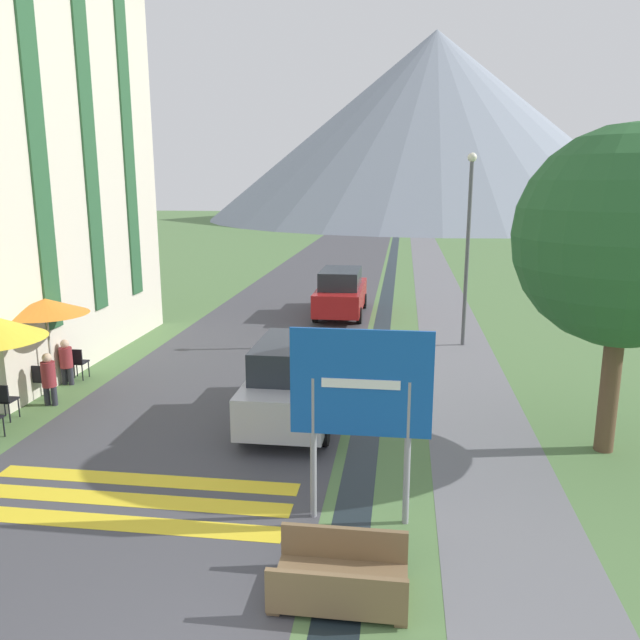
{
  "coord_description": "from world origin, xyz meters",
  "views": [
    {
      "loc": [
        1.87,
        -4.79,
        5.16
      ],
      "look_at": [
        -0.11,
        10.0,
        1.8
      ],
      "focal_mm": 35.0,
      "sensor_mm": 36.0,
      "label": 1
    }
  ],
  "objects_px": {
    "cafe_chair_far_right": "(62,362)",
    "person_seated_far": "(49,377)",
    "cafe_chair_middle": "(39,378)",
    "tree_by_path": "(626,238)",
    "hotel_building": "(0,131)",
    "footbridge": "(340,580)",
    "cafe_chair_far_left": "(77,361)",
    "parked_car_far": "(341,292)",
    "cafe_chair_near_left": "(3,398)",
    "road_sign": "(361,398)",
    "cafe_umbrella_middle_orange": "(46,307)",
    "person_seated_near": "(66,360)",
    "parked_car_near": "(294,380)",
    "streetlamp": "(468,236)"
  },
  "relations": [
    {
      "from": "parked_car_far",
      "to": "person_seated_far",
      "type": "bearing_deg",
      "value": -117.92
    },
    {
      "from": "parked_car_far",
      "to": "person_seated_near",
      "type": "bearing_deg",
      "value": -123.25
    },
    {
      "from": "footbridge",
      "to": "cafe_chair_near_left",
      "type": "height_order",
      "value": "cafe_chair_near_left"
    },
    {
      "from": "hotel_building",
      "to": "cafe_chair_middle",
      "type": "xyz_separation_m",
      "value": [
        2.68,
        -3.52,
        -5.98
      ]
    },
    {
      "from": "footbridge",
      "to": "tree_by_path",
      "type": "relative_size",
      "value": 0.28
    },
    {
      "from": "footbridge",
      "to": "cafe_chair_near_left",
      "type": "distance_m",
      "value": 9.28
    },
    {
      "from": "parked_car_near",
      "to": "parked_car_far",
      "type": "relative_size",
      "value": 0.93
    },
    {
      "from": "footbridge",
      "to": "cafe_chair_far_left",
      "type": "height_order",
      "value": "cafe_chair_far_left"
    },
    {
      "from": "parked_car_far",
      "to": "streetlamp",
      "type": "xyz_separation_m",
      "value": [
        4.33,
        -3.98,
        2.57
      ]
    },
    {
      "from": "road_sign",
      "to": "cafe_chair_near_left",
      "type": "distance_m",
      "value": 8.68
    },
    {
      "from": "road_sign",
      "to": "footbridge",
      "type": "bearing_deg",
      "value": -93.36
    },
    {
      "from": "road_sign",
      "to": "tree_by_path",
      "type": "distance_m",
      "value": 5.97
    },
    {
      "from": "road_sign",
      "to": "cafe_umbrella_middle_orange",
      "type": "relative_size",
      "value": 1.26
    },
    {
      "from": "cafe_chair_far_left",
      "to": "person_seated_near",
      "type": "bearing_deg",
      "value": -124.79
    },
    {
      "from": "streetlamp",
      "to": "cafe_chair_middle",
      "type": "bearing_deg",
      "value": -148.51
    },
    {
      "from": "hotel_building",
      "to": "person_seated_far",
      "type": "bearing_deg",
      "value": -50.94
    },
    {
      "from": "cafe_chair_far_right",
      "to": "parked_car_far",
      "type": "bearing_deg",
      "value": 33.9
    },
    {
      "from": "footbridge",
      "to": "person_seated_near",
      "type": "height_order",
      "value": "person_seated_near"
    },
    {
      "from": "road_sign",
      "to": "cafe_chair_far_left",
      "type": "bearing_deg",
      "value": 142.61
    },
    {
      "from": "hotel_building",
      "to": "parked_car_far",
      "type": "distance_m",
      "value": 12.6
    },
    {
      "from": "cafe_chair_far_right",
      "to": "tree_by_path",
      "type": "height_order",
      "value": "tree_by_path"
    },
    {
      "from": "footbridge",
      "to": "person_seated_far",
      "type": "distance_m",
      "value": 9.52
    },
    {
      "from": "hotel_building",
      "to": "footbridge",
      "type": "relative_size",
      "value": 7.12
    },
    {
      "from": "cafe_chair_middle",
      "to": "hotel_building",
      "type": "bearing_deg",
      "value": 124.05
    },
    {
      "from": "cafe_chair_near_left",
      "to": "cafe_umbrella_middle_orange",
      "type": "distance_m",
      "value": 2.4
    },
    {
      "from": "tree_by_path",
      "to": "hotel_building",
      "type": "bearing_deg",
      "value": 162.5
    },
    {
      "from": "cafe_umbrella_middle_orange",
      "to": "tree_by_path",
      "type": "bearing_deg",
      "value": -7.06
    },
    {
      "from": "hotel_building",
      "to": "cafe_chair_far_right",
      "type": "bearing_deg",
      "value": -40.89
    },
    {
      "from": "tree_by_path",
      "to": "cafe_chair_middle",
      "type": "bearing_deg",
      "value": 174.13
    },
    {
      "from": "cafe_chair_far_left",
      "to": "cafe_chair_far_right",
      "type": "relative_size",
      "value": 1.0
    },
    {
      "from": "cafe_chair_middle",
      "to": "tree_by_path",
      "type": "bearing_deg",
      "value": -9.15
    },
    {
      "from": "road_sign",
      "to": "cafe_chair_far_right",
      "type": "xyz_separation_m",
      "value": [
        -8.2,
        5.86,
        -1.49
      ]
    },
    {
      "from": "footbridge",
      "to": "cafe_umbrella_middle_orange",
      "type": "xyz_separation_m",
      "value": [
        -7.72,
        6.58,
        2.0
      ]
    },
    {
      "from": "cafe_chair_far_right",
      "to": "person_seated_far",
      "type": "distance_m",
      "value": 1.88
    },
    {
      "from": "road_sign",
      "to": "parked_car_near",
      "type": "relative_size",
      "value": 0.72
    },
    {
      "from": "cafe_chair_middle",
      "to": "road_sign",
      "type": "bearing_deg",
      "value": -32.62
    },
    {
      "from": "cafe_chair_middle",
      "to": "person_seated_far",
      "type": "xyz_separation_m",
      "value": [
        0.49,
        -0.39,
        0.18
      ]
    },
    {
      "from": "cafe_chair_near_left",
      "to": "tree_by_path",
      "type": "height_order",
      "value": "tree_by_path"
    },
    {
      "from": "person_seated_far",
      "to": "streetlamp",
      "type": "relative_size",
      "value": 0.21
    },
    {
      "from": "parked_car_far",
      "to": "tree_by_path",
      "type": "distance_m",
      "value": 13.73
    },
    {
      "from": "person_seated_far",
      "to": "parked_car_far",
      "type": "bearing_deg",
      "value": 62.08
    },
    {
      "from": "streetlamp",
      "to": "cafe_umbrella_middle_orange",
      "type": "bearing_deg",
      "value": -149.0
    },
    {
      "from": "cafe_chair_near_left",
      "to": "streetlamp",
      "type": "distance_m",
      "value": 13.5
    },
    {
      "from": "road_sign",
      "to": "streetlamp",
      "type": "relative_size",
      "value": 0.51
    },
    {
      "from": "cafe_chair_far_right",
      "to": "person_seated_near",
      "type": "distance_m",
      "value": 0.41
    },
    {
      "from": "cafe_chair_far_left",
      "to": "person_seated_near",
      "type": "xyz_separation_m",
      "value": [
        -0.06,
        -0.43,
        0.15
      ]
    },
    {
      "from": "cafe_chair_far_left",
      "to": "cafe_umbrella_middle_orange",
      "type": "xyz_separation_m",
      "value": [
        0.04,
        -1.27,
        1.71
      ]
    },
    {
      "from": "hotel_building",
      "to": "cafe_chair_middle",
      "type": "bearing_deg",
      "value": -52.66
    },
    {
      "from": "footbridge",
      "to": "cafe_chair_far_right",
      "type": "height_order",
      "value": "cafe_chair_far_right"
    },
    {
      "from": "parked_car_near",
      "to": "cafe_chair_middle",
      "type": "height_order",
      "value": "parked_car_near"
    }
  ]
}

